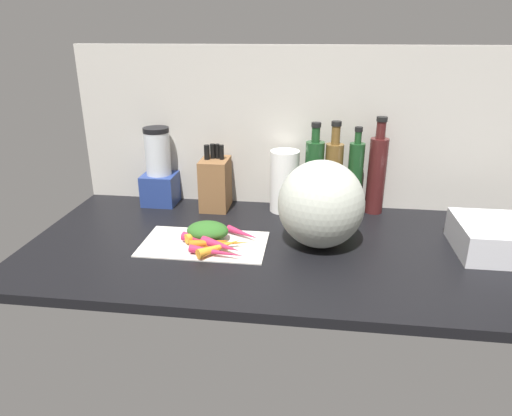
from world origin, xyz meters
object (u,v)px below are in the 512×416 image
object	(u,v)px
paper_towel_roll	(284,181)
bottle_2	(355,177)
carrot_1	(217,252)
bottle_0	(314,176)
winter_squash	(321,204)
carrot_3	(243,233)
carrot_6	(224,243)
knife_block	(215,183)
blender_appliance	(159,172)
carrot_7	(200,240)
bottle_1	(333,176)
cutting_board	(204,243)
carrot_2	(221,246)
carrot_4	(209,243)
bottle_3	(377,173)
carrot_0	(208,233)
dish_rack	(497,238)
carrot_5	(220,247)

from	to	relation	value
paper_towel_roll	bottle_2	distance (cm)	26.03
carrot_1	bottle_0	size ratio (longest dim) A/B	0.52
winter_squash	paper_towel_roll	size ratio (longest dim) A/B	1.19
carrot_3	carrot_6	bearing A→B (deg)	-120.53
knife_block	blender_appliance	world-z (taller)	blender_appliance
carrot_7	bottle_1	xyz separation A→B (cm)	(42.09, 34.33, 12.24)
cutting_board	carrot_1	size ratio (longest dim) A/B	2.26
carrot_1	carrot_2	size ratio (longest dim) A/B	1.29
carrot_2	paper_towel_roll	bearing A→B (deg)	66.59
carrot_4	bottle_1	world-z (taller)	bottle_1
bottle_3	carrot_1	bearing A→B (deg)	-138.48
winter_squash	blender_appliance	distance (cm)	69.52
cutting_board	carrot_0	xyz separation A→B (cm)	(0.35, 3.72, 1.99)
carrot_0	paper_towel_roll	size ratio (longest dim) A/B	0.69
carrot_1	carrot_4	world-z (taller)	carrot_4
dish_rack	carrot_7	bearing A→B (deg)	-175.00
winter_squash	blender_appliance	size ratio (longest dim) A/B	0.92
carrot_6	winter_squash	xyz separation A→B (cm)	(29.85, 7.29, 12.00)
carrot_3	paper_towel_roll	distance (cm)	31.44
blender_appliance	paper_towel_roll	distance (cm)	49.26
blender_appliance	paper_towel_roll	bearing A→B (deg)	-1.79
carrot_0	carrot_4	world-z (taller)	same
carrot_5	blender_appliance	bearing A→B (deg)	128.49
carrot_1	knife_block	bearing A→B (deg)	102.51
carrot_6	winter_squash	world-z (taller)	winter_squash
winter_squash	paper_towel_roll	xyz separation A→B (cm)	(-13.46, 28.53, -2.25)
carrot_0	carrot_7	bearing A→B (deg)	-102.16
carrot_5	blender_appliance	size ratio (longest dim) A/B	0.52
carrot_0	bottle_1	distance (cm)	51.71
carrot_6	carrot_4	bearing A→B (deg)	-168.03
carrot_2	carrot_1	bearing A→B (deg)	-97.46
knife_block	cutting_board	bearing A→B (deg)	-84.69
carrot_7	paper_towel_roll	size ratio (longest dim) A/B	0.56
carrot_4	knife_block	size ratio (longest dim) A/B	0.50
carrot_2	carrot_6	bearing A→B (deg)	83.73
knife_block	bottle_1	xyz separation A→B (cm)	(44.35, 0.19, 4.45)
bottle_1	bottle_2	distance (cm)	8.02
winter_squash	bottle_0	xyz separation A→B (cm)	(-2.57, 27.07, 0.64)
blender_appliance	carrot_4	bearing A→B (deg)	-53.51
carrot_1	knife_block	distance (cm)	43.31
bottle_0	bottle_1	world-z (taller)	bottle_1
blender_appliance	bottle_0	bearing A→B (deg)	-2.86
carrot_7	winter_squash	distance (cm)	39.87
carrot_2	carrot_6	world-z (taller)	carrot_2
carrot_0	carrot_6	distance (cm)	9.04
carrot_0	knife_block	bearing A→B (deg)	96.68
carrot_2	dish_rack	xyz separation A→B (cm)	(84.77, 11.71, 2.32)
winter_squash	dish_rack	bearing A→B (deg)	1.77
carrot_5	carrot_1	bearing A→B (deg)	-94.35
carrot_1	paper_towel_roll	distance (cm)	46.67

